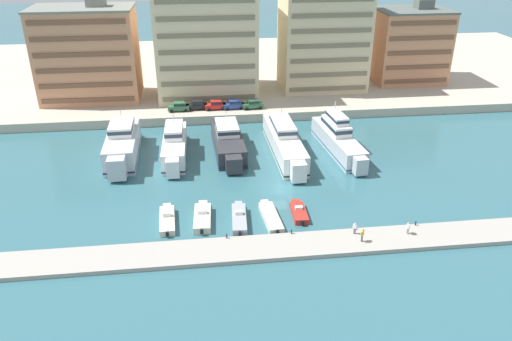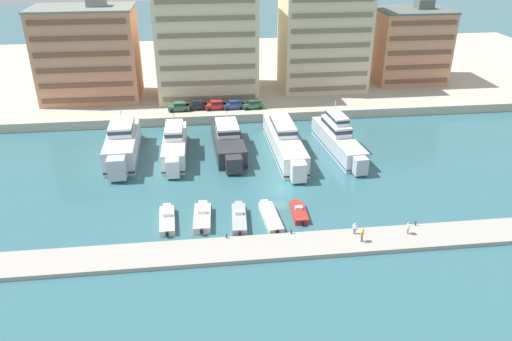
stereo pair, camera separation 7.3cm
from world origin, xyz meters
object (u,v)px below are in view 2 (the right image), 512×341
at_px(yacht_white_left, 175,145).
at_px(pedestrian_mid_deck, 355,227).
at_px(car_green_far_left, 179,106).
at_px(yacht_charcoal_mid_left, 228,141).
at_px(car_green_center, 253,104).
at_px(yacht_silver_far_left, 122,144).
at_px(car_red_mid_left, 216,105).
at_px(motorboat_red_center, 299,212).
at_px(yacht_white_center_left, 284,141).
at_px(motorboat_cream_far_left, 167,220).
at_px(motorboat_grey_mid_left, 239,219).
at_px(pedestrian_far_side, 362,234).
at_px(car_blue_center_left, 234,104).
at_px(motorboat_cream_left, 202,217).
at_px(car_black_left, 197,105).
at_px(pedestrian_near_edge, 408,227).
at_px(yacht_silver_center, 338,138).
at_px(motorboat_cream_center_left, 271,217).

bearing_deg(yacht_white_left, pedestrian_mid_deck, -50.17).
xyz_separation_m(car_green_far_left, pedestrian_mid_deck, (21.96, -44.18, -1.24)).
bearing_deg(yacht_charcoal_mid_left, car_green_center, 69.24).
bearing_deg(yacht_silver_far_left, car_red_mid_left, 46.23).
relative_size(yacht_white_left, motorboat_red_center, 2.92).
relative_size(yacht_white_center_left, motorboat_cream_far_left, 3.06).
relative_size(motorboat_grey_mid_left, car_green_far_left, 1.86).
relative_size(yacht_charcoal_mid_left, pedestrian_mid_deck, 11.85).
bearing_deg(pedestrian_far_side, motorboat_grey_mid_left, 154.08).
height_order(car_green_far_left, pedestrian_far_side, car_green_far_left).
distance_m(motorboat_grey_mid_left, car_blue_center_left, 39.20).
distance_m(yacht_white_left, yacht_white_center_left, 18.15).
bearing_deg(motorboat_cream_far_left, yacht_charcoal_mid_left, 66.43).
height_order(motorboat_cream_left, car_green_far_left, car_green_far_left).
bearing_deg(motorboat_cream_far_left, car_black_left, 83.40).
xyz_separation_m(car_green_center, pedestrian_near_edge, (13.89, -44.66, -1.20)).
height_order(motorboat_red_center, car_green_center, car_green_center).
bearing_deg(yacht_charcoal_mid_left, pedestrian_near_edge, -55.04).
distance_m(car_red_mid_left, pedestrian_mid_deck, 46.74).
height_order(yacht_white_left, motorboat_grey_mid_left, yacht_white_left).
relative_size(yacht_silver_far_left, motorboat_red_center, 3.14).
distance_m(car_green_far_left, pedestrian_far_side, 51.02).
bearing_deg(pedestrian_mid_deck, motorboat_cream_far_left, 164.83).
height_order(yacht_white_left, motorboat_red_center, yacht_white_left).
bearing_deg(yacht_silver_center, motorboat_cream_center_left, -125.28).
height_order(yacht_white_center_left, motorboat_red_center, yacht_white_center_left).
distance_m(yacht_silver_far_left, motorboat_cream_left, 24.81).
xyz_separation_m(yacht_white_center_left, motorboat_red_center, (-1.45, -19.88, -1.67)).
xyz_separation_m(yacht_silver_far_left, motorboat_grey_mid_left, (17.12, -22.37, -1.75)).
xyz_separation_m(yacht_silver_far_left, yacht_charcoal_mid_left, (17.33, 0.28, -0.49)).
height_order(yacht_silver_center, car_green_center, yacht_silver_center).
xyz_separation_m(motorboat_cream_far_left, car_red_mid_left, (8.17, 38.10, 2.28)).
distance_m(yacht_silver_far_left, yacht_silver_center, 35.78).
distance_m(yacht_silver_center, pedestrian_mid_deck, 26.27).
xyz_separation_m(motorboat_cream_left, pedestrian_near_edge, (24.88, -6.91, 1.02)).
distance_m(yacht_white_left, motorboat_red_center, 26.69).
bearing_deg(car_green_far_left, pedestrian_mid_deck, -63.57).
distance_m(yacht_charcoal_mid_left, motorboat_cream_far_left, 23.61).
distance_m(motorboat_red_center, pedestrian_near_edge, 14.00).
bearing_deg(car_black_left, car_blue_center_left, -3.46).
height_order(yacht_silver_center, motorboat_red_center, yacht_silver_center).
bearing_deg(yacht_white_center_left, car_green_center, 100.00).
height_order(car_black_left, pedestrian_near_edge, car_black_left).
distance_m(yacht_silver_far_left, car_green_far_left, 18.86).
xyz_separation_m(motorboat_cream_far_left, car_green_far_left, (0.98, 37.96, 2.28)).
bearing_deg(car_red_mid_left, motorboat_cream_center_left, -82.43).
relative_size(car_blue_center_left, car_green_center, 1.00).
xyz_separation_m(yacht_silver_far_left, motorboat_cream_center_left, (21.25, -22.22, -1.89)).
relative_size(yacht_white_center_left, car_black_left, 5.48).
bearing_deg(yacht_silver_far_left, pedestrian_mid_deck, -41.77).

